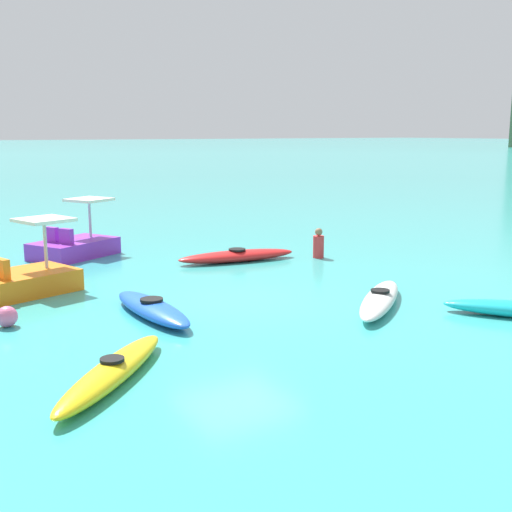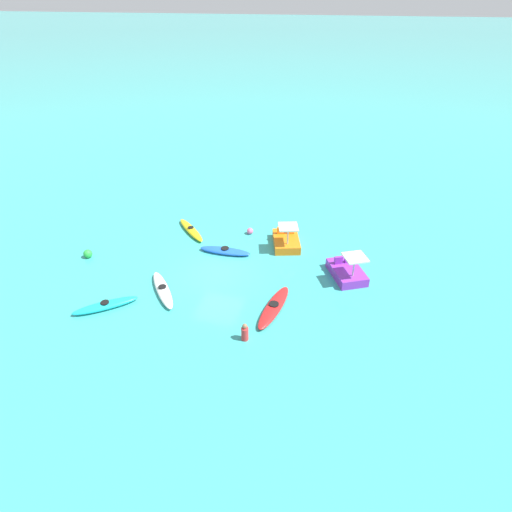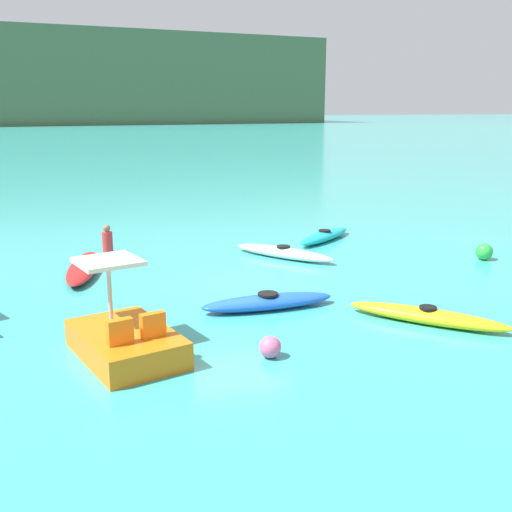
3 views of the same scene
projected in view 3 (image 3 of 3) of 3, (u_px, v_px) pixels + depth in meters
The scene contains 11 objects.
ground_plane at pixel (235, 284), 15.54m from camera, with size 600.00×600.00×0.00m, color #38ADA8.
headland_cliff at pixel (22, 80), 159.49m from camera, with size 154.52×49.84×22.61m, color #4C6042.
kayak_blue at pixel (268, 302), 13.63m from camera, with size 3.08×0.79×0.37m.
kayak_white at pixel (283, 253), 18.24m from camera, with size 2.62×3.02×0.37m.
kayak_cyan at pixel (325, 236), 20.57m from camera, with size 2.79×2.46×0.37m.
kayak_yellow at pixel (427, 316), 12.71m from camera, with size 2.80×2.78×0.37m.
kayak_red at pixel (83, 268), 16.52m from camera, with size 1.25×3.57×0.37m.
pedal_boat_orange at pixel (125, 339), 10.98m from camera, with size 2.14×2.73×1.68m.
buoy_pink at pixel (270, 347), 10.96m from camera, with size 0.40×0.40×0.40m, color pink.
buoy_green at pixel (484, 252), 17.98m from camera, with size 0.49×0.49×0.49m, color green.
person_near_shore at pixel (107, 240), 18.84m from camera, with size 0.44×0.44×0.88m.
Camera 3 is at (-3.66, -14.47, 4.42)m, focal length 42.67 mm.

